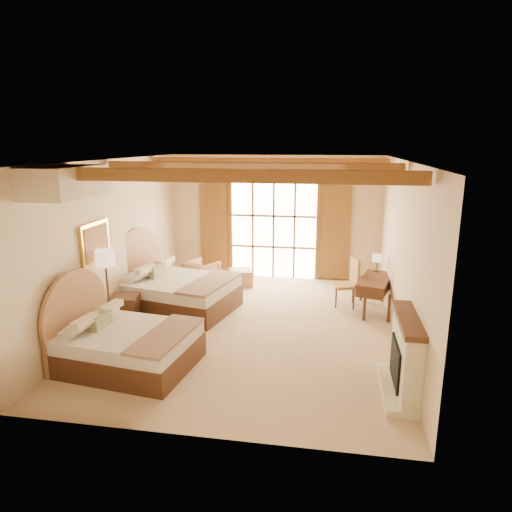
% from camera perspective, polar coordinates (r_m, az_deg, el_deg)
% --- Properties ---
extents(floor, '(7.00, 7.00, 0.00)m').
position_cam_1_polar(floor, '(9.06, -0.73, -8.80)').
color(floor, tan).
rests_on(floor, ground).
extents(wall_back, '(5.50, 0.00, 5.50)m').
position_cam_1_polar(wall_back, '(11.96, 2.26, 4.82)').
color(wall_back, beige).
rests_on(wall_back, ground).
extents(wall_left, '(0.00, 7.00, 7.00)m').
position_cam_1_polar(wall_left, '(9.44, -17.42, 1.69)').
color(wall_left, beige).
rests_on(wall_left, ground).
extents(wall_right, '(0.00, 7.00, 7.00)m').
position_cam_1_polar(wall_right, '(8.52, 17.75, 0.38)').
color(wall_right, beige).
rests_on(wall_right, ground).
extents(ceiling, '(7.00, 7.00, 0.00)m').
position_cam_1_polar(ceiling, '(8.35, -0.80, 11.88)').
color(ceiling, '#B9703E').
rests_on(ceiling, ground).
extents(ceiling_beams, '(5.39, 4.60, 0.18)m').
position_cam_1_polar(ceiling_beams, '(8.36, -0.80, 11.06)').
color(ceiling_beams, olive).
rests_on(ceiling_beams, ceiling).
extents(french_doors, '(3.95, 0.08, 2.60)m').
position_cam_1_polar(french_doors, '(11.96, 2.20, 3.12)').
color(french_doors, white).
rests_on(french_doors, ground).
extents(fireplace, '(0.46, 1.40, 1.16)m').
position_cam_1_polar(fireplace, '(6.98, 18.04, -12.18)').
color(fireplace, '#EEE6BC').
rests_on(fireplace, ground).
extents(painting, '(0.06, 0.95, 0.75)m').
position_cam_1_polar(painting, '(8.74, -19.41, 1.59)').
color(painting, gold).
rests_on(painting, wall_left).
extents(canopy_valance, '(0.70, 1.40, 0.45)m').
position_cam_1_polar(canopy_valance, '(7.36, -22.76, 8.56)').
color(canopy_valance, beige).
rests_on(canopy_valance, ceiling).
extents(bed_near, '(2.22, 1.79, 1.34)m').
position_cam_1_polar(bed_near, '(7.75, -16.68, -10.25)').
color(bed_near, '#462616').
rests_on(bed_near, floor).
extents(bed_far, '(2.60, 2.16, 1.48)m').
position_cam_1_polar(bed_far, '(9.99, -10.50, -4.08)').
color(bed_far, '#462616').
rests_on(bed_far, floor).
extents(nightstand, '(0.59, 0.59, 0.62)m').
position_cam_1_polar(nightstand, '(9.34, -16.07, -6.61)').
color(nightstand, '#462616').
rests_on(nightstand, floor).
extents(floor_lamp, '(0.35, 0.35, 1.64)m').
position_cam_1_polar(floor_lamp, '(8.66, -18.30, -0.86)').
color(floor_lamp, '#3C321D').
rests_on(floor_lamp, floor).
extents(armchair, '(0.96, 0.97, 0.66)m').
position_cam_1_polar(armchair, '(11.46, -6.83, -2.18)').
color(armchair, '#AD7C53').
rests_on(armchair, floor).
extents(ottoman, '(0.70, 0.70, 0.40)m').
position_cam_1_polar(ottoman, '(11.51, -1.93, -2.71)').
color(ottoman, '#A7754C').
rests_on(ottoman, floor).
extents(desk, '(0.90, 1.44, 0.72)m').
position_cam_1_polar(desk, '(10.07, 14.59, -4.53)').
color(desk, '#462616').
rests_on(desk, floor).
extents(desk_chair, '(0.60, 0.59, 1.06)m').
position_cam_1_polar(desk_chair, '(10.23, 11.20, -4.36)').
color(desk_chair, '#B67D3C').
rests_on(desk_chair, floor).
extents(desk_lamp, '(0.19, 0.19, 0.39)m').
position_cam_1_polar(desk_lamp, '(10.41, 14.88, -0.33)').
color(desk_lamp, '#3C321D').
rests_on(desk_lamp, desk).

